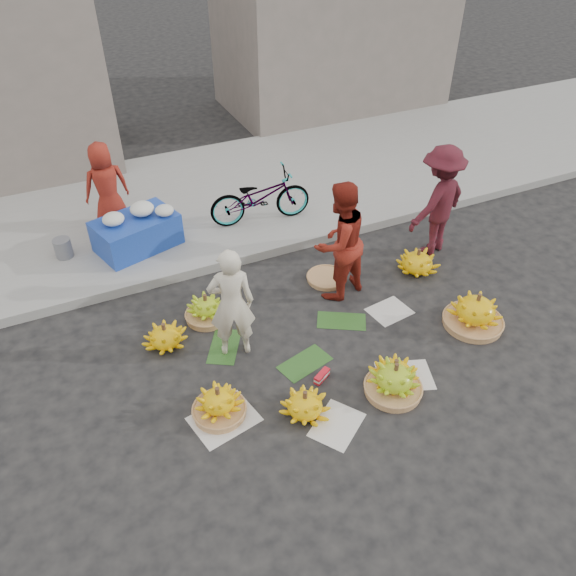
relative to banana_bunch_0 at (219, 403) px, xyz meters
name	(u,v)px	position (x,y,z in m)	size (l,w,h in m)	color
ground	(305,351)	(1.32, 0.50, -0.18)	(80.00, 80.00, 0.00)	black
curb	(242,256)	(1.32, 2.70, -0.10)	(40.00, 0.25, 0.15)	gray
sidewalk	(200,197)	(1.32, 4.80, -0.12)	(40.00, 4.00, 0.12)	gray
newspaper_scatter	(335,394)	(1.32, -0.30, -0.17)	(3.20, 1.80, 0.00)	silver
banana_leaves	(291,343)	(1.22, 0.70, -0.17)	(2.00, 1.00, 0.00)	#23501A
banana_bunch_0	(219,403)	(0.00, 0.00, 0.00)	(0.66, 0.66, 0.42)	#A97547
banana_bunch_1	(305,404)	(0.87, -0.40, -0.02)	(0.63, 0.63, 0.35)	yellow
banana_bunch_2	(394,380)	(1.94, -0.55, 0.02)	(0.76, 0.76, 0.45)	#A97547
banana_bunch_3	(395,373)	(2.02, -0.44, -0.01)	(0.63, 0.63, 0.38)	yellow
banana_bunch_4	(475,311)	(3.57, 0.00, 0.05)	(0.91, 0.91, 0.52)	#A97547
banana_bunch_5	(417,262)	(3.60, 1.33, 0.00)	(0.67, 0.67, 0.39)	yellow
banana_bunch_6	(165,336)	(-0.24, 1.35, -0.02)	(0.66, 0.66, 0.35)	yellow
banana_bunch_7	(206,309)	(0.39, 1.62, -0.01)	(0.63, 0.63, 0.40)	#A97547
basket_spare	(326,278)	(2.27, 1.70, -0.14)	(0.56, 0.56, 0.07)	#A97547
incense_stack	(322,376)	(1.28, -0.02, -0.12)	(0.24, 0.08, 0.10)	red
vendor_cream	(231,304)	(0.52, 0.88, 0.59)	(0.56, 0.37, 1.52)	beige
vendor_red	(339,242)	(2.25, 1.38, 0.69)	(0.84, 0.65, 1.73)	#9E2818
man_striped	(438,201)	(4.13, 1.72, 0.69)	(1.12, 0.65, 1.74)	maroon
flower_table	(137,231)	(-0.05, 3.57, 0.23)	(1.37, 1.07, 0.70)	#18379D
grey_bucket	(63,248)	(-1.14, 3.79, 0.09)	(0.26, 0.26, 0.30)	slate
flower_vendor	(106,186)	(-0.28, 4.37, 0.66)	(0.70, 0.46, 1.43)	#9E2818
bicycle	(260,197)	(1.98, 3.50, 0.38)	(1.67, 0.58, 0.88)	gray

